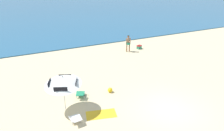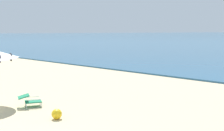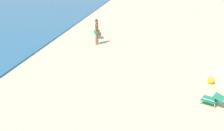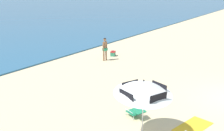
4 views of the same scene
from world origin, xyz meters
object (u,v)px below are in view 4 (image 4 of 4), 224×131
(beach_umbrella_striped_main, at_px, (143,88))
(person_standing_near_shore, at_px, (105,47))
(lounge_chair_under_umbrella, at_px, (136,111))
(beach_ball, at_px, (160,99))
(beach_towel, at_px, (193,127))
(cooler_box, at_px, (113,54))

(beach_umbrella_striped_main, distance_m, person_standing_near_shore, 11.50)
(beach_umbrella_striped_main, xyz_separation_m, lounge_chair_under_umbrella, (1.27, 0.95, -1.71))
(person_standing_near_shore, bearing_deg, lounge_chair_under_umbrella, -137.47)
(beach_umbrella_striped_main, bearing_deg, beach_ball, 12.08)
(person_standing_near_shore, relative_size, beach_towel, 0.98)
(lounge_chair_under_umbrella, relative_size, person_standing_near_shore, 0.56)
(person_standing_near_shore, xyz_separation_m, cooler_box, (1.53, 0.25, -0.82))
(beach_ball, bearing_deg, beach_umbrella_striped_main, -167.92)
(person_standing_near_shore, bearing_deg, beach_towel, -126.68)
(cooler_box, relative_size, beach_towel, 0.32)
(lounge_chair_under_umbrella, xyz_separation_m, cooler_box, (8.81, 6.92, -0.08))
(lounge_chair_under_umbrella, relative_size, beach_ball, 2.90)
(person_standing_near_shore, bearing_deg, beach_ball, -126.89)
(cooler_box, bearing_deg, beach_towel, -131.66)
(beach_towel, bearing_deg, beach_ball, 54.03)
(lounge_chair_under_umbrella, bearing_deg, beach_umbrella_striped_main, -143.08)
(cooler_box, height_order, beach_ball, cooler_box)
(beach_ball, bearing_deg, cooler_box, 46.81)
(lounge_chair_under_umbrella, distance_m, beach_ball, 2.11)
(beach_umbrella_striped_main, bearing_deg, cooler_box, 38.00)
(beach_umbrella_striped_main, relative_size, beach_towel, 1.73)
(lounge_chair_under_umbrella, xyz_separation_m, beach_ball, (2.09, -0.24, -0.11))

